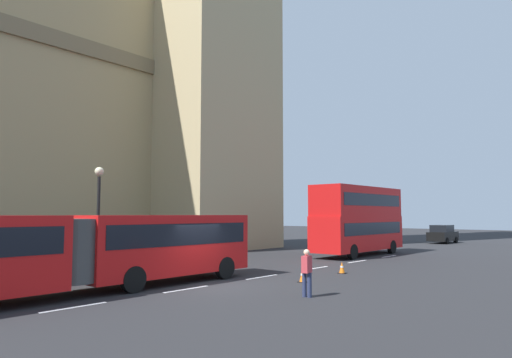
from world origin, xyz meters
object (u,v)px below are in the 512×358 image
(articulated_bus, at_px, (68,247))
(traffic_cone_west, at_px, (303,276))
(sedan_lead, at_px, (443,234))
(street_lamp, at_px, (98,212))
(pedestrian_near_cones, at_px, (307,271))
(traffic_cone_middle, at_px, (342,268))
(double_decker_bus, at_px, (359,218))

(articulated_bus, bearing_deg, traffic_cone_west, -27.76)
(articulated_bus, xyz_separation_m, sedan_lead, (39.84, 0.21, -0.83))
(street_lamp, height_order, pedestrian_near_cones, street_lamp)
(traffic_cone_middle, distance_m, street_lamp, 12.36)
(street_lamp, bearing_deg, articulated_bus, -129.60)
(articulated_bus, distance_m, sedan_lead, 39.85)
(articulated_bus, xyz_separation_m, traffic_cone_middle, (12.06, -4.18, -1.46))
(articulated_bus, relative_size, double_decker_bus, 1.77)
(traffic_cone_middle, xyz_separation_m, pedestrian_near_cones, (-6.49, -2.37, 0.63))
(double_decker_bus, distance_m, traffic_cone_middle, 10.75)
(sedan_lead, xyz_separation_m, pedestrian_near_cones, (-34.27, -6.76, -0.00))
(articulated_bus, xyz_separation_m, double_decker_bus, (21.66, 0.00, 0.96))
(double_decker_bus, height_order, traffic_cone_west, double_decker_bus)
(traffic_cone_middle, bearing_deg, sedan_lead, 8.99)
(articulated_bus, height_order, sedan_lead, articulated_bus)
(sedan_lead, bearing_deg, pedestrian_near_cones, -168.84)
(street_lamp, bearing_deg, pedestrian_near_cones, -80.55)
(street_lamp, relative_size, pedestrian_near_cones, 3.12)
(traffic_cone_west, bearing_deg, pedestrian_near_cones, -142.42)
(double_decker_bus, bearing_deg, traffic_cone_west, -161.69)
(double_decker_bus, height_order, traffic_cone_middle, double_decker_bus)
(articulated_bus, height_order, pedestrian_near_cones, articulated_bus)
(sedan_lead, relative_size, street_lamp, 0.83)
(sedan_lead, distance_m, pedestrian_near_cones, 34.93)
(traffic_cone_west, bearing_deg, sedan_lead, 8.33)
(double_decker_bus, relative_size, street_lamp, 1.78)
(traffic_cone_west, xyz_separation_m, street_lamp, (-4.63, 8.91, 2.77))
(double_decker_bus, bearing_deg, traffic_cone_middle, -156.45)
(sedan_lead, height_order, pedestrian_near_cones, sedan_lead)
(traffic_cone_west, distance_m, pedestrian_near_cones, 3.58)
(sedan_lead, distance_m, street_lamp, 36.43)
(traffic_cone_middle, relative_size, pedestrian_near_cones, 0.34)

